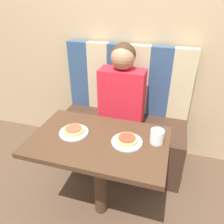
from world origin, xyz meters
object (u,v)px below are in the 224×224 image
(plate_right, at_px, (127,142))
(drinking_cup, at_px, (157,137))
(plate_left, at_px, (74,132))
(pizza_right, at_px, (127,139))
(person, at_px, (122,86))
(pizza_left, at_px, (74,130))

(plate_right, bearing_deg, drinking_cup, 17.28)
(plate_left, xyz_separation_m, pizza_right, (0.38, 0.00, 0.02))
(person, xyz_separation_m, pizza_right, (0.19, -0.62, -0.11))
(pizza_right, distance_m, drinking_cup, 0.20)
(pizza_left, bearing_deg, plate_left, -7.13)
(pizza_left, distance_m, drinking_cup, 0.57)
(plate_left, distance_m, pizza_left, 0.02)
(plate_right, bearing_deg, pizza_right, 7.13)
(pizza_right, bearing_deg, plate_left, -180.00)
(person, xyz_separation_m, drinking_cup, (0.38, -0.56, -0.09))
(plate_left, distance_m, pizza_right, 0.38)
(person, bearing_deg, plate_right, -72.80)
(plate_left, xyz_separation_m, plate_right, (0.38, 0.00, 0.00))
(plate_right, relative_size, drinking_cup, 2.14)
(plate_left, height_order, plate_right, same)
(person, relative_size, pizza_left, 5.10)
(plate_left, bearing_deg, plate_right, 0.00)
(person, bearing_deg, plate_left, -107.20)
(plate_right, height_order, pizza_left, pizza_left)
(person, distance_m, plate_left, 0.66)
(plate_right, xyz_separation_m, drinking_cup, (0.19, 0.06, 0.04))
(pizza_left, relative_size, drinking_cup, 1.53)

